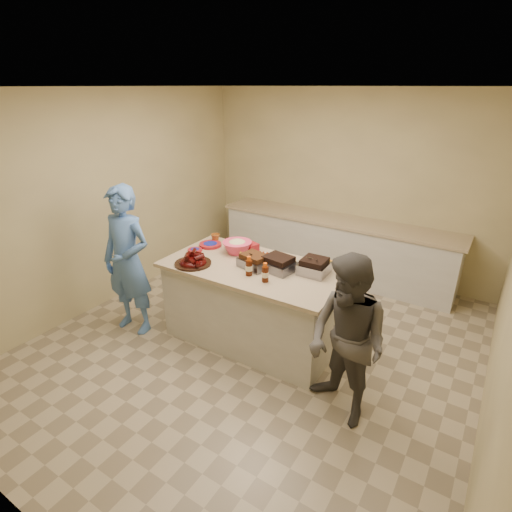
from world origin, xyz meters
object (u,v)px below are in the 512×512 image
Objects in this scene: rib_platter at (193,264)px; guest_blue at (137,327)px; island at (254,338)px; bbq_bottle_b at (265,281)px; roasting_pan at (314,274)px; mustard_bottle at (241,261)px; guest_gray at (339,412)px; bbq_bottle_a at (249,275)px; plastic_cup at (216,242)px; coleslaw_bowl at (237,253)px.

rib_platter is 1.22m from guest_blue.
island is 9.76× the size of bbq_bottle_b.
roasting_pan is (1.20, 0.49, 0.00)m from rib_platter.
guest_gray is at bearing -21.88° from mustard_bottle.
bbq_bottle_b is 1.77× the size of mustard_bottle.
mustard_bottle is at bearing 137.23° from bbq_bottle_a.
guest_gray is (1.47, -0.59, -0.92)m from mustard_bottle.
bbq_bottle_b reaches higher than rib_platter.
guest_blue is at bearing -152.37° from guest_gray.
plastic_cup is at bearing 53.40° from guest_blue.
roasting_pan reaches higher than guest_gray.
bbq_bottle_a reaches higher than mustard_bottle.
roasting_pan and mustard_bottle have the same top height.
coleslaw_bowl is at bearing 32.54° from guest_blue.
mustard_bottle reaches higher than guest_blue.
roasting_pan reaches higher than guest_blue.
roasting_pan is 2.64× the size of plastic_cup.
rib_platter is 0.53m from mustard_bottle.
bbq_bottle_a is 1.73m from guest_blue.
island is at bearing 111.12° from bbq_bottle_a.
guest_gray is at bearing -24.00° from island.
bbq_bottle_b is 1.38m from guest_gray.
mustard_bottle is (-0.20, 0.05, 0.92)m from island.
rib_platter is at bearing -72.44° from plastic_cup.
roasting_pan is 2.51× the size of mustard_bottle.
coleslaw_bowl is (-0.36, 0.21, 0.92)m from island.
bbq_bottle_b is at bearing 5.01° from guest_blue.
coleslaw_bowl is 1.69× the size of bbq_bottle_b.
plastic_cup is at bearing 107.56° from rib_platter.
coleslaw_bowl reaches higher than rib_platter.
plastic_cup is at bearing 152.51° from mustard_bottle.
plastic_cup is at bearing 161.53° from coleslaw_bowl.
mustard_bottle is at bearing 165.83° from island.
rib_platter reaches higher than mustard_bottle.
bbq_bottle_b reaches higher than guest_blue.
coleslaw_bowl reaches higher than bbq_bottle_b.
mustard_bottle is 1.59m from guest_blue.
rib_platter is 0.67m from bbq_bottle_a.
coleslaw_bowl is at bearing 136.32° from bbq_bottle_a.
guest_blue is (-0.75, -0.26, -0.92)m from rib_platter.
island is at bearing 28.21° from rib_platter.
bbq_bottle_a reaches higher than island.
plastic_cup reaches higher than island.
bbq_bottle_b is (0.21, -0.03, 0.00)m from bbq_bottle_a.
rib_platter is at bearing -112.69° from coleslaw_bowl.
coleslaw_bowl is at bearing 134.88° from mustard_bottle.
coleslaw_bowl is 0.61m from bbq_bottle_a.
guest_gray is at bearing -15.64° from bbq_bottle_a.
roasting_pan is at bearing 22.26° from rib_platter.
guest_blue is (-0.97, -0.78, -0.92)m from coleslaw_bowl.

